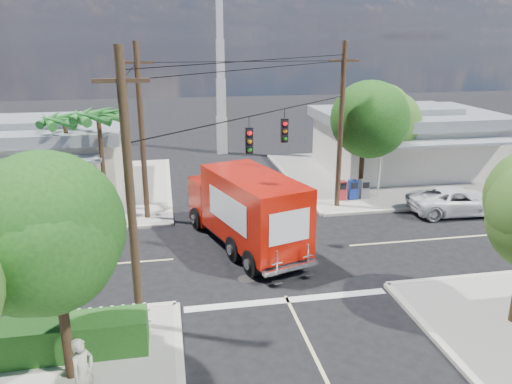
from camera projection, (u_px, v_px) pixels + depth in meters
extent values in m
plane|color=black|center=(264.00, 252.00, 22.21)|extent=(120.00, 120.00, 0.00)
cube|color=#A09B90|center=(389.00, 175.00, 34.42)|extent=(14.00, 14.00, 0.14)
cube|color=beige|center=(290.00, 180.00, 33.21)|extent=(0.25, 14.00, 0.14)
cube|color=beige|center=(443.00, 207.00, 27.85)|extent=(14.00, 0.25, 0.14)
cube|color=#A09B90|center=(53.00, 192.00, 30.60)|extent=(14.00, 14.00, 0.14)
cube|color=beige|center=(169.00, 186.00, 31.82)|extent=(0.25, 14.00, 0.14)
cube|color=beige|center=(24.00, 234.00, 24.03)|extent=(14.00, 0.25, 0.14)
cube|color=beige|center=(233.00, 188.00, 31.59)|extent=(0.12, 12.00, 0.01)
cube|color=beige|center=(468.00, 236.00, 23.95)|extent=(12.00, 0.12, 0.01)
cube|color=beige|center=(26.00, 270.00, 20.47)|extent=(12.00, 0.12, 0.01)
cube|color=silver|center=(287.00, 300.00, 18.17)|extent=(7.50, 0.40, 0.01)
cube|color=silver|center=(405.00, 146.00, 35.09)|extent=(11.00, 8.00, 3.40)
cube|color=gray|center=(407.00, 117.00, 34.48)|extent=(11.80, 8.80, 0.70)
cube|color=gray|center=(408.00, 109.00, 34.33)|extent=(6.05, 4.40, 0.50)
cube|color=gray|center=(444.00, 143.00, 30.14)|extent=(9.90, 1.80, 0.15)
cylinder|color=silver|center=(379.00, 173.00, 29.06)|extent=(0.12, 0.12, 2.90)
cube|color=beige|center=(38.00, 160.00, 31.34)|extent=(10.00, 8.00, 3.20)
cube|color=gray|center=(34.00, 130.00, 30.76)|extent=(10.80, 8.80, 0.70)
cube|color=gray|center=(33.00, 122.00, 30.61)|extent=(5.50, 4.40, 0.50)
cube|color=gray|center=(14.00, 162.00, 26.41)|extent=(9.00, 1.80, 0.15)
cylinder|color=silver|center=(93.00, 186.00, 26.76)|extent=(0.12, 0.12, 2.70)
cube|color=silver|center=(222.00, 135.00, 40.62)|extent=(0.80, 0.80, 3.00)
cube|color=silver|center=(221.00, 98.00, 39.72)|extent=(0.70, 0.70, 3.00)
cube|color=silver|center=(220.00, 59.00, 38.83)|extent=(0.60, 0.60, 3.00)
cube|color=silver|center=(219.00, 18.00, 37.93)|extent=(0.50, 0.50, 3.00)
cylinder|color=#422D1C|center=(64.00, 317.00, 13.36)|extent=(0.28, 0.28, 3.71)
sphere|color=#184315|center=(53.00, 237.00, 12.67)|extent=(3.71, 3.71, 3.71)
sphere|color=#184315|center=(37.00, 227.00, 12.72)|extent=(3.02, 3.02, 3.02)
sphere|color=#184315|center=(66.00, 245.00, 12.48)|extent=(3.25, 3.25, 3.25)
cylinder|color=#422D1C|center=(362.00, 162.00, 29.19)|extent=(0.28, 0.28, 4.10)
sphere|color=#184315|center=(365.00, 118.00, 28.43)|extent=(4.10, 4.10, 4.10)
sphere|color=#184315|center=(357.00, 113.00, 28.47)|extent=(3.33, 3.33, 3.33)
sphere|color=#184315|center=(372.00, 121.00, 28.24)|extent=(3.58, 3.58, 3.58)
cylinder|color=#422D1C|center=(387.00, 155.00, 31.78)|extent=(0.28, 0.28, 3.58)
sphere|color=#3B6921|center=(390.00, 121.00, 31.11)|extent=(3.58, 3.58, 3.58)
sphere|color=#3B6921|center=(383.00, 117.00, 31.17)|extent=(2.91, 2.91, 2.91)
sphere|color=#3B6921|center=(397.00, 123.00, 30.93)|extent=(3.14, 3.14, 3.14)
cylinder|color=#422D1C|center=(102.00, 162.00, 27.16)|extent=(0.24, 0.24, 5.00)
cone|color=#247026|center=(115.00, 114.00, 26.54)|extent=(0.50, 2.06, 0.98)
cone|color=#247026|center=(110.00, 112.00, 27.14)|extent=(1.92, 1.68, 0.98)
cone|color=#247026|center=(96.00, 112.00, 27.17)|extent=(2.12, 0.95, 0.98)
cone|color=#247026|center=(83.00, 114.00, 26.61)|extent=(1.34, 2.07, 0.98)
cone|color=#247026|center=(81.00, 116.00, 25.87)|extent=(1.34, 2.07, 0.98)
cone|color=#247026|center=(92.00, 117.00, 25.52)|extent=(2.12, 0.95, 0.98)
cone|color=#247026|center=(108.00, 116.00, 25.82)|extent=(1.92, 1.68, 0.98)
cylinder|color=#422D1C|center=(69.00, 161.00, 28.28)|extent=(0.24, 0.24, 4.60)
cone|color=#247026|center=(81.00, 118.00, 27.72)|extent=(0.50, 2.06, 0.98)
cone|color=#247026|center=(77.00, 117.00, 28.32)|extent=(1.92, 1.68, 0.98)
cone|color=#247026|center=(63.00, 116.00, 28.35)|extent=(2.12, 0.95, 0.98)
cone|color=#247026|center=(50.00, 118.00, 27.79)|extent=(1.34, 2.07, 0.98)
cone|color=#247026|center=(47.00, 120.00, 27.05)|extent=(1.34, 2.07, 0.98)
cone|color=#247026|center=(57.00, 121.00, 26.70)|extent=(2.12, 0.95, 0.98)
cone|color=#247026|center=(73.00, 120.00, 27.00)|extent=(1.92, 1.68, 0.98)
cylinder|color=#473321|center=(131.00, 199.00, 15.08)|extent=(0.28, 0.28, 9.00)
cube|color=#473321|center=(121.00, 81.00, 14.04)|extent=(1.60, 0.12, 0.12)
cylinder|color=#473321|center=(341.00, 128.00, 26.65)|extent=(0.28, 0.28, 9.00)
cube|color=#473321|center=(344.00, 61.00, 25.61)|extent=(1.60, 0.12, 0.12)
cylinder|color=#473321|center=(142.00, 135.00, 24.84)|extent=(0.28, 0.28, 9.00)
cube|color=#473321|center=(137.00, 62.00, 23.80)|extent=(1.60, 0.12, 0.12)
cylinder|color=black|center=(265.00, 113.00, 20.36)|extent=(10.43, 10.43, 0.04)
cube|color=black|center=(249.00, 140.00, 19.75)|extent=(0.30, 0.24, 1.05)
sphere|color=red|center=(250.00, 133.00, 19.52)|extent=(0.20, 0.20, 0.20)
cube|color=black|center=(284.00, 130.00, 21.87)|extent=(0.30, 0.24, 1.05)
sphere|color=red|center=(285.00, 123.00, 21.64)|extent=(0.20, 0.20, 0.20)
cube|color=silver|center=(54.00, 330.00, 15.45)|extent=(5.94, 0.05, 0.08)
cube|color=silver|center=(52.00, 319.00, 15.33)|extent=(5.94, 0.05, 0.08)
cube|color=silver|center=(145.00, 317.00, 15.90)|extent=(0.09, 0.06, 1.00)
cube|color=#1B4413|center=(40.00, 340.00, 14.61)|extent=(6.20, 1.20, 1.10)
cube|color=red|center=(341.00, 190.00, 28.83)|extent=(0.50, 0.50, 1.10)
cube|color=navy|center=(353.00, 190.00, 28.95)|extent=(0.50, 0.50, 1.10)
cube|color=slate|center=(364.00, 189.00, 29.07)|extent=(0.50, 0.50, 1.10)
cube|color=black|center=(244.00, 234.00, 22.82)|extent=(4.59, 8.18, 0.25)
cube|color=#BD1205|center=(217.00, 199.00, 25.16)|extent=(2.82, 2.36, 2.21)
cube|color=black|center=(211.00, 188.00, 25.64)|extent=(2.09, 0.88, 0.96)
cube|color=silver|center=(210.00, 207.00, 26.13)|extent=(2.24, 0.82, 0.35)
cube|color=#BD1205|center=(254.00, 208.00, 21.61)|extent=(4.17, 6.32, 2.92)
cube|color=white|center=(279.00, 201.00, 22.14)|extent=(1.12, 3.45, 1.31)
cube|color=white|center=(227.00, 210.00, 20.99)|extent=(1.12, 3.45, 1.31)
cube|color=white|center=(290.00, 227.00, 19.10)|extent=(1.73, 0.57, 1.31)
cube|color=silver|center=(290.00, 268.00, 19.48)|extent=(2.38, 0.97, 0.18)
cube|color=silver|center=(277.00, 263.00, 18.93)|extent=(0.45, 0.20, 1.01)
cube|color=silver|center=(308.00, 256.00, 19.57)|extent=(0.45, 0.20, 1.01)
cylinder|color=black|center=(197.00, 218.00, 24.76)|extent=(0.64, 1.15, 1.11)
cylinder|color=black|center=(239.00, 211.00, 25.80)|extent=(0.64, 1.15, 1.11)
cylinder|color=black|center=(252.00, 263.00, 19.85)|extent=(0.64, 1.15, 1.11)
cylinder|color=black|center=(301.00, 252.00, 20.89)|extent=(0.64, 1.15, 1.11)
imported|color=silver|center=(457.00, 201.00, 26.87)|extent=(5.33, 2.68, 1.45)
imported|color=#BDBB9F|center=(83.00, 373.00, 12.55)|extent=(0.77, 0.84, 1.91)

